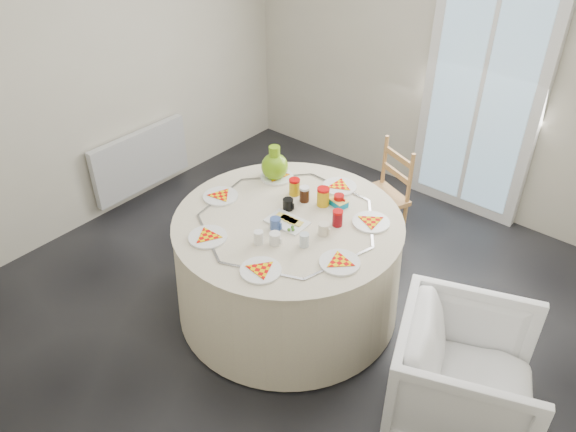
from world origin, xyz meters
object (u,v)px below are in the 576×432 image
Objects in this scene: wooden_chair at (379,192)px; green_pitcher at (275,166)px; radiator at (141,160)px; table at (288,266)px; armchair at (466,371)px.

wooden_chair is 0.96m from green_pitcher.
radiator is at bearing -158.24° from green_pitcher.
wooden_chair is at bearing 77.80° from green_pitcher.
table reaches higher than radiator.
radiator is 1.99m from table.
radiator is 1.27× the size of armchair.
radiator is 1.15× the size of wooden_chair.
green_pitcher is at bearing 140.25° from table.
green_pitcher is at bearing 55.99° from armchair.
radiator is 0.64× the size of table.
table is at bearing -70.18° from wooden_chair.
table is at bearing -7.99° from radiator.
green_pitcher reaches higher than wooden_chair.
green_pitcher reaches higher than radiator.
table is 1.80× the size of wooden_chair.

